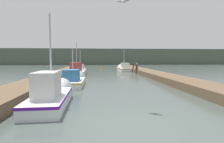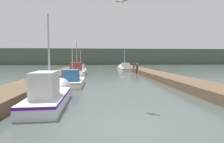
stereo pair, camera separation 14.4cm
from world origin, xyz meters
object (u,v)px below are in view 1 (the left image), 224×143
(fishing_boat_2, at_px, (77,73))
(mooring_piling_2, at_px, (136,69))
(fishing_boat_4, at_px, (124,68))
(seagull_lead, at_px, (124,2))
(fishing_boat_1, at_px, (74,80))
(mooring_piling_0, at_px, (133,67))
(fishing_boat_3, at_px, (80,71))
(channel_buoy, at_px, (101,68))
(mooring_piling_1, at_px, (137,68))
(fishing_boat_0, at_px, (53,94))

(fishing_boat_2, distance_m, mooring_piling_2, 8.89)
(fishing_boat_4, distance_m, seagull_lead, 22.11)
(fishing_boat_1, relative_size, mooring_piling_0, 3.48)
(fishing_boat_2, height_order, fishing_boat_3, fishing_boat_2)
(fishing_boat_2, height_order, seagull_lead, seagull_lead)
(mooring_piling_2, distance_m, seagull_lead, 17.33)
(mooring_piling_0, relative_size, seagull_lead, 2.64)
(fishing_boat_1, relative_size, seagull_lead, 9.19)
(fishing_boat_2, relative_size, channel_buoy, 5.29)
(fishing_boat_2, height_order, mooring_piling_2, fishing_boat_2)
(fishing_boat_2, distance_m, mooring_piling_0, 11.02)
(fishing_boat_3, distance_m, mooring_piling_1, 7.82)
(fishing_boat_2, bearing_deg, fishing_boat_4, 55.29)
(fishing_boat_1, height_order, fishing_boat_4, fishing_boat_4)
(fishing_boat_2, bearing_deg, fishing_boat_3, 90.25)
(mooring_piling_0, bearing_deg, mooring_piling_1, -91.44)
(fishing_boat_1, bearing_deg, fishing_boat_2, 93.55)
(fishing_boat_4, bearing_deg, fishing_boat_3, -146.69)
(fishing_boat_1, xyz_separation_m, mooring_piling_0, (7.50, 12.76, 0.32))
(mooring_piling_1, bearing_deg, fishing_boat_4, 103.55)
(fishing_boat_3, xyz_separation_m, mooring_piling_0, (7.89, 2.95, 0.27))
(mooring_piling_0, relative_size, mooring_piling_1, 0.96)
(mooring_piling_2, distance_m, channel_buoy, 13.53)
(fishing_boat_2, xyz_separation_m, mooring_piling_1, (7.72, 4.97, 0.19))
(fishing_boat_4, relative_size, mooring_piling_2, 3.77)
(mooring_piling_1, xyz_separation_m, seagull_lead, (-4.43, -16.67, 3.71))
(channel_buoy, bearing_deg, mooring_piling_0, -63.60)
(fishing_boat_4, xyz_separation_m, seagull_lead, (-3.27, -21.50, 4.01))
(mooring_piling_1, height_order, seagull_lead, seagull_lead)
(channel_buoy, bearing_deg, fishing_boat_3, -103.98)
(fishing_boat_1, height_order, mooring_piling_1, fishing_boat_1)
(fishing_boat_0, relative_size, fishing_boat_4, 0.99)
(fishing_boat_2, height_order, mooring_piling_0, fishing_boat_2)
(fishing_boat_0, xyz_separation_m, mooring_piling_0, (7.68, 18.64, 0.23))
(fishing_boat_4, relative_size, channel_buoy, 4.94)
(fishing_boat_3, distance_m, seagull_lead, 17.36)
(mooring_piling_1, bearing_deg, fishing_boat_3, -179.08)
(fishing_boat_3, distance_m, fishing_boat_4, 8.29)
(fishing_boat_4, height_order, mooring_piling_2, fishing_boat_4)
(fishing_boat_3, height_order, seagull_lead, seagull_lead)
(fishing_boat_2, bearing_deg, channel_buoy, 79.22)
(fishing_boat_2, xyz_separation_m, seagull_lead, (3.28, -11.70, 3.90))
(fishing_boat_3, relative_size, channel_buoy, 6.00)
(channel_buoy, height_order, seagull_lead, seagull_lead)
(mooring_piling_0, bearing_deg, fishing_boat_2, -134.99)
(mooring_piling_0, relative_size, mooring_piling_2, 1.04)
(fishing_boat_2, relative_size, fishing_boat_4, 1.07)
(fishing_boat_0, height_order, fishing_boat_3, fishing_boat_0)
(fishing_boat_2, bearing_deg, seagull_lead, -75.24)
(seagull_lead, bearing_deg, mooring_piling_1, 111.44)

